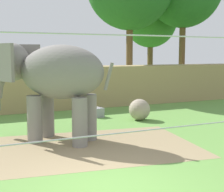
% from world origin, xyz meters
% --- Properties ---
extents(ground_plane, '(120.00, 120.00, 0.00)m').
position_xyz_m(ground_plane, '(0.00, 0.00, 0.00)').
color(ground_plane, '#609342').
extents(dirt_patch, '(7.19, 5.30, 0.01)m').
position_xyz_m(dirt_patch, '(0.92, 3.30, 0.00)').
color(dirt_patch, '#937F5B').
rests_on(dirt_patch, ground).
extents(embankment_wall, '(36.00, 1.80, 2.28)m').
position_xyz_m(embankment_wall, '(0.00, 11.31, 1.14)').
color(embankment_wall, tan).
rests_on(embankment_wall, ground).
extents(elephant, '(3.90, 3.68, 3.37)m').
position_xyz_m(elephant, '(-0.02, 4.65, 2.23)').
color(elephant, gray).
rests_on(elephant, ground).
extents(enrichment_ball, '(0.96, 0.96, 0.96)m').
position_xyz_m(enrichment_ball, '(4.45, 6.55, 0.48)').
color(enrichment_ball, gray).
rests_on(enrichment_ball, ground).
extents(cable_fence, '(11.96, 0.22, 3.39)m').
position_xyz_m(cable_fence, '(0.00, -2.58, 1.70)').
color(cable_fence, brown).
rests_on(cable_fence, ground).
extents(feed_trough, '(0.79, 1.48, 0.44)m').
position_xyz_m(feed_trough, '(2.88, 8.46, 0.22)').
color(feed_trough, gray).
rests_on(feed_trough, ground).
extents(tree_behind_wall, '(4.17, 4.17, 7.85)m').
position_xyz_m(tree_behind_wall, '(11.13, 16.88, 5.63)').
color(tree_behind_wall, brown).
rests_on(tree_behind_wall, ground).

